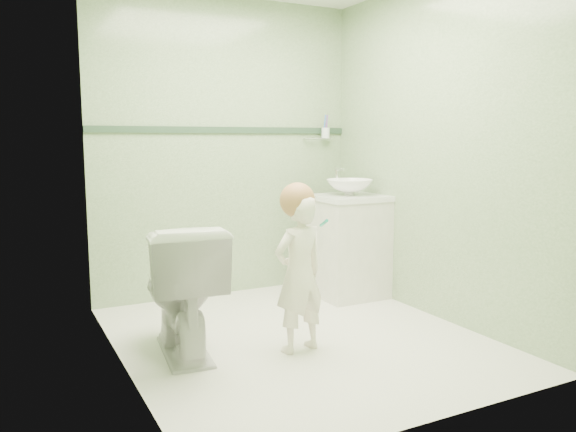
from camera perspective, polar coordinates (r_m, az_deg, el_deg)
ground at (r=3.77m, az=1.07°, el=-12.09°), size 2.50×2.50×0.00m
room_shell at (r=3.55m, az=1.12°, el=6.44°), size 2.50×2.54×2.40m
trim_stripe at (r=4.68m, az=-6.19°, el=8.55°), size 2.20×0.02×0.05m
vanity at (r=4.67m, az=6.09°, el=-3.17°), size 0.52×0.50×0.80m
counter at (r=4.61m, az=6.16°, el=1.84°), size 0.54×0.52×0.04m
basin at (r=4.60m, az=6.18°, el=2.88°), size 0.37×0.37×0.13m
faucet at (r=4.75m, az=4.96°, el=4.02°), size 0.03×0.13×0.18m
cup_holder at (r=5.02m, az=3.70°, el=8.30°), size 0.26×0.07×0.21m
toilet at (r=3.47m, az=-10.61°, el=-7.11°), size 0.53×0.83×0.80m
toddler at (r=3.43m, az=1.12°, el=-5.81°), size 0.38×0.28×0.95m
hair_cap at (r=3.38m, az=0.94°, el=1.59°), size 0.21×0.21×0.21m
teal_toothbrush at (r=3.32m, az=3.46°, el=-0.63°), size 0.11×0.14×0.08m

